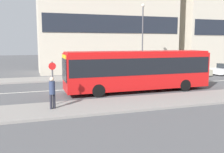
% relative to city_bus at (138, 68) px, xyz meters
% --- Properties ---
extents(ground_plane, '(120.00, 120.00, 0.00)m').
position_rel_city_bus_xyz_m(ground_plane, '(-4.38, 2.38, -1.87)').
color(ground_plane, '#4F4F51').
extents(sidewalk_near, '(44.00, 3.50, 0.13)m').
position_rel_city_bus_xyz_m(sidewalk_near, '(-4.38, -3.87, -1.80)').
color(sidewalk_near, gray).
rests_on(sidewalk_near, ground_plane).
extents(sidewalk_far, '(44.00, 3.50, 0.13)m').
position_rel_city_bus_xyz_m(sidewalk_far, '(-4.38, 8.63, -1.80)').
color(sidewalk_far, gray).
rests_on(sidewalk_far, ground_plane).
extents(lane_centerline, '(41.80, 0.16, 0.01)m').
position_rel_city_bus_xyz_m(lane_centerline, '(-4.38, 2.38, -1.86)').
color(lane_centerline, silver).
rests_on(lane_centerline, ground_plane).
extents(city_bus, '(11.77, 2.63, 3.24)m').
position_rel_city_bus_xyz_m(city_bus, '(0.00, 0.00, 0.00)').
color(city_bus, red).
rests_on(city_bus, ground_plane).
extents(parked_car_0, '(4.47, 1.82, 1.40)m').
position_rel_city_bus_xyz_m(parked_car_0, '(9.36, 5.95, -1.21)').
color(parked_car_0, '#A39E84').
rests_on(parked_car_0, ground_plane).
extents(pedestrian_near_stop, '(0.34, 0.34, 1.85)m').
position_rel_city_bus_xyz_m(pedestrian_near_stop, '(-7.08, -3.84, -0.67)').
color(pedestrian_near_stop, '#23232D').
rests_on(pedestrian_near_stop, sidewalk_near).
extents(bus_stop_sign, '(0.44, 0.12, 2.67)m').
position_rel_city_bus_xyz_m(bus_stop_sign, '(-6.97, -2.95, -0.18)').
color(bus_stop_sign, '#4C4C51').
rests_on(bus_stop_sign, sidewalk_near).
extents(street_lamp, '(0.36, 0.36, 7.98)m').
position_rel_city_bus_xyz_m(street_lamp, '(3.78, 7.31, 3.04)').
color(street_lamp, '#4C4C51').
rests_on(street_lamp, sidewalk_far).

